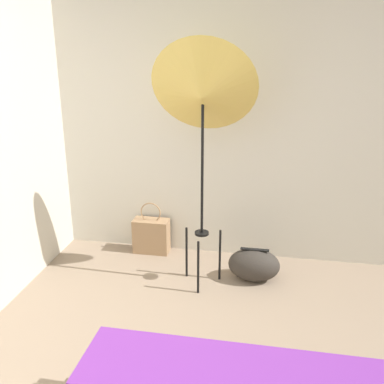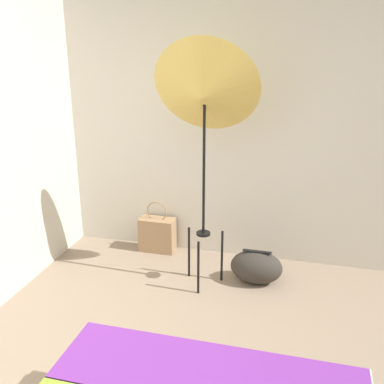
# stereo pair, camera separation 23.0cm
# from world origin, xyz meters

# --- Properties ---
(wall_back) EXTENTS (8.00, 0.05, 2.60)m
(wall_back) POSITION_xyz_m (0.00, 2.28, 1.30)
(wall_back) COLOR beige
(wall_back) RESTS_ON ground_plane
(photo_umbrella) EXTENTS (0.82, 0.53, 2.00)m
(photo_umbrella) POSITION_xyz_m (-0.11, 1.65, 1.59)
(photo_umbrella) COLOR black
(photo_umbrella) RESTS_ON ground_plane
(tote_bag) EXTENTS (0.34, 0.17, 0.51)m
(tote_bag) POSITION_xyz_m (-0.68, 2.14, 0.17)
(tote_bag) COLOR #9E7A56
(tote_bag) RESTS_ON ground_plane
(duffel_bag) EXTENTS (0.44, 0.28, 0.29)m
(duffel_bag) POSITION_xyz_m (0.32, 1.78, 0.14)
(duffel_bag) COLOR #332D28
(duffel_bag) RESTS_ON ground_plane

